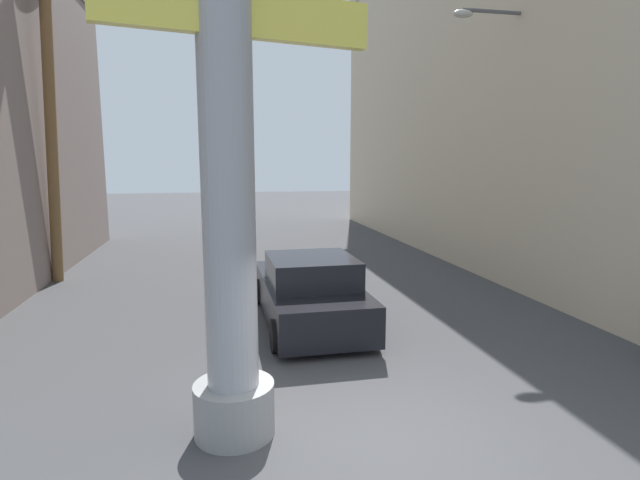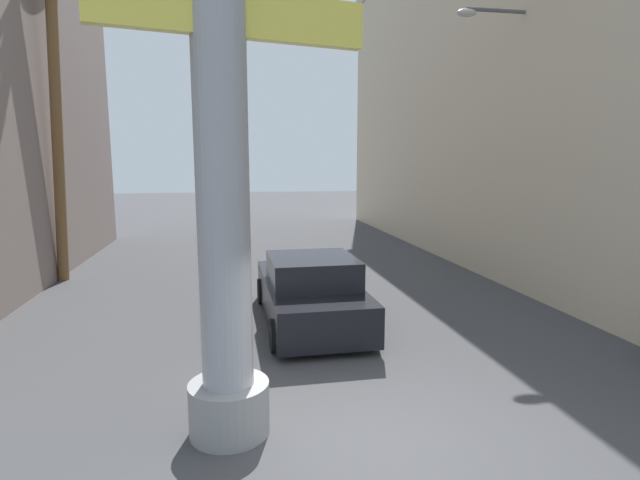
# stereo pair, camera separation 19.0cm
# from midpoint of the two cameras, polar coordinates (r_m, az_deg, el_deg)

# --- Properties ---
(ground_plane) EXTENTS (88.99, 88.99, 0.00)m
(ground_plane) POSITION_cam_midpoint_polar(r_m,az_deg,el_deg) (16.15, -3.47, -3.89)
(ground_plane) COLOR #424244
(building_right) EXTENTS (8.52, 27.43, 13.03)m
(building_right) POSITION_cam_midpoint_polar(r_m,az_deg,el_deg) (20.86, 26.41, 16.15)
(building_right) COLOR #C6B293
(building_right) RESTS_ON ground
(street_lamp) EXTENTS (2.59, 0.28, 7.65)m
(street_lamp) POSITION_cam_midpoint_polar(r_m,az_deg,el_deg) (15.16, 22.68, 12.12)
(street_lamp) COLOR #59595E
(street_lamp) RESTS_ON ground
(car_lead) EXTENTS (2.13, 4.80, 1.56)m
(car_lead) POSITION_cam_midpoint_polar(r_m,az_deg,el_deg) (11.19, -0.66, -5.98)
(car_lead) COLOR black
(car_lead) RESTS_ON ground
(palm_tree_near_right) EXTENTS (3.51, 3.16, 9.57)m
(palm_tree_near_right) POSITION_cam_midpoint_polar(r_m,az_deg,el_deg) (14.21, 28.42, 19.12)
(palm_tree_near_right) COLOR brown
(palm_tree_near_right) RESTS_ON ground
(palm_tree_mid_left) EXTENTS (2.91, 2.85, 9.54)m
(palm_tree_mid_left) POSITION_cam_midpoint_polar(r_m,az_deg,el_deg) (16.96, -27.86, 16.54)
(palm_tree_mid_left) COLOR brown
(palm_tree_mid_left) RESTS_ON ground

